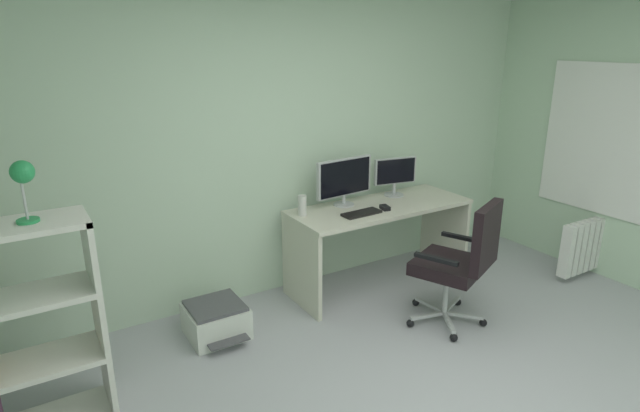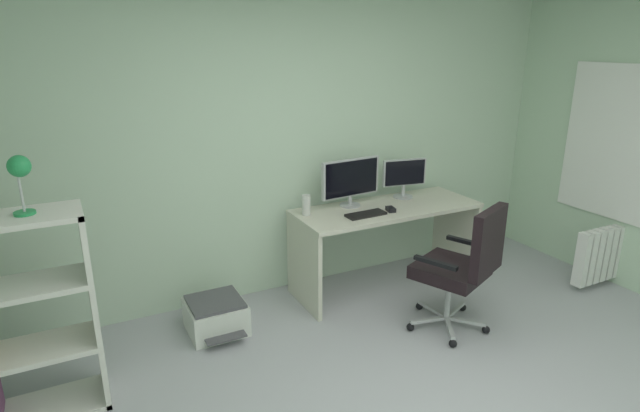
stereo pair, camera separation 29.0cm
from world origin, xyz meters
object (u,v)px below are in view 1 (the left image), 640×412
monitor_secondary (395,173)px  keyboard (362,213)px  office_chair (461,259)px  monitor_main (344,179)px  desk_lamp (23,178)px  desktop_speaker (302,205)px  desk (379,226)px  radiator (590,244)px  printer (216,320)px  computer_mouse (385,208)px

monitor_secondary → keyboard: size_ratio=1.21×
keyboard → office_chair: (0.38, -0.77, -0.21)m
monitor_main → desk_lamp: size_ratio=1.76×
monitor_secondary → desk_lamp: desk_lamp is taller
monitor_main → desktop_speaker: (-0.44, -0.05, -0.15)m
monitor_main → desktop_speaker: monitor_main is taller
desk → radiator: desk is taller
desk_lamp → printer: bearing=20.7°
printer → radiator: 3.49m
desk_lamp → radiator: (4.47, -0.41, -1.17)m
computer_mouse → desk_lamp: size_ratio=0.31×
desk → monitor_main: monitor_main is taller
radiator → office_chair: bearing=-179.7°
computer_mouse → desk_lamp: bearing=-160.5°
desktop_speaker → monitor_main: bearing=6.1°
computer_mouse → desk: bearing=81.6°
keyboard → computer_mouse: bearing=-2.2°
keyboard → desk_lamp: 2.49m
keyboard → printer: 1.43m
desk_lamp → radiator: desk_lamp is taller
radiator → monitor_main: bearing=153.5°
monitor_main → keyboard: (-0.02, -0.28, -0.23)m
desk → desktop_speaker: (-0.72, 0.11, 0.28)m
desk → office_chair: size_ratio=1.61×
desk → monitor_main: size_ratio=2.88×
desk_lamp → printer: (1.09, 0.41, -1.35)m
monitor_main → desk_lamp: desk_lamp is taller
printer → radiator: radiator is taller
desk → monitor_secondary: (0.29, 0.16, 0.40)m
desk → radiator: size_ratio=2.09×
monitor_main → monitor_secondary: size_ratio=1.38×
computer_mouse → office_chair: (0.13, -0.77, -0.22)m
office_chair → printer: office_chair is taller
desktop_speaker → keyboard: bearing=-28.7°
computer_mouse → office_chair: 0.81m
computer_mouse → desktop_speaker: 0.72m
monitor_secondary → desktop_speaker: monitor_secondary is taller
desk → keyboard: 0.37m
desk → office_chair: (0.09, -0.89, -0.01)m
monitor_secondary → radiator: size_ratio=0.52×
monitor_secondary → keyboard: 0.67m
monitor_main → printer: bearing=-170.5°
monitor_main → office_chair: 1.19m
desktop_speaker → printer: bearing=-168.7°
office_chair → radiator: (1.73, 0.01, -0.25)m
monitor_main → desktop_speaker: 0.47m
desk → desk_lamp: (-2.66, -0.46, 0.91)m
keyboard → desktop_speaker: (-0.43, 0.24, 0.07)m
monitor_main → office_chair: (0.36, -1.05, -0.44)m
desk → radiator: bearing=-25.8°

